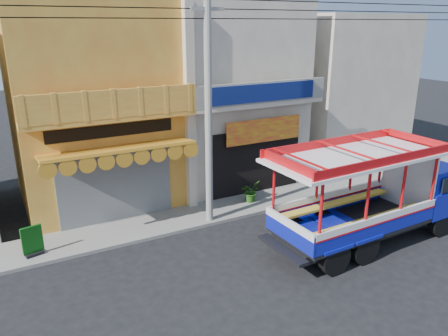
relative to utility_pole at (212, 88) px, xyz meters
name	(u,v)px	position (x,y,z in m)	size (l,w,h in m)	color
ground	(283,255)	(0.85, -3.30, -5.03)	(90.00, 90.00, 0.00)	black
sidewalk	(224,209)	(0.85, 0.70, -4.97)	(30.00, 2.00, 0.12)	slate
shophouse_left	(91,102)	(-3.15, 4.66, -0.92)	(6.00, 7.50, 8.24)	orange
shophouse_right	(221,92)	(2.85, 4.66, -0.93)	(6.00, 6.75, 8.24)	#BCAE9B
party_pilaster	(190,111)	(-0.15, 1.55, -1.03)	(0.35, 0.30, 8.00)	#BCAE9B
filler_building_right	(334,88)	(9.85, 4.70, -1.23)	(6.00, 6.00, 7.60)	#BCAE9B
utility_pole	(212,88)	(0.00, 0.00, 0.00)	(28.00, 0.26, 9.00)	gray
songthaew_truck	(383,192)	(4.50, -3.90, -3.34)	(7.57, 2.69, 3.51)	black
green_sign	(33,243)	(-6.26, 0.32, -4.49)	(0.65, 0.41, 1.00)	black
potted_plant_a	(250,191)	(2.15, 0.81, -4.48)	(0.77, 0.67, 0.86)	#265819
potted_plant_c	(323,173)	(6.32, 1.15, -4.49)	(0.47, 0.47, 0.85)	#265819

